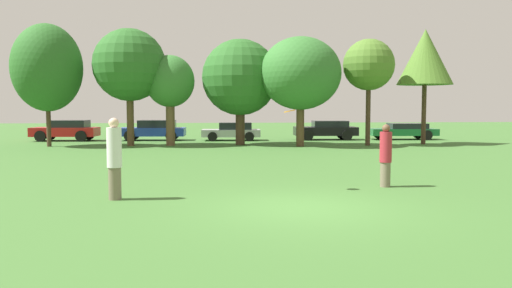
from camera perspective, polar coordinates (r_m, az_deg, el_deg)
name	(u,v)px	position (r m, az deg, el deg)	size (l,w,h in m)	color
ground_plane	(302,207)	(11.60, 5.06, -6.94)	(120.00, 120.00, 0.00)	#3D6B2D
person_thrower	(114,158)	(12.82, -15.27, -1.51)	(0.35, 0.35, 1.96)	#726651
person_catcher	(386,155)	(14.79, 14.03, -1.22)	(0.33, 0.33, 1.74)	#726651
frisbee	(290,111)	(13.70, 3.70, 3.63)	(0.30, 0.30, 0.10)	orange
tree_0	(47,68)	(31.11, -21.95, 7.76)	(3.81, 3.81, 6.77)	#473323
tree_1	(129,65)	(30.25, -13.72, 8.39)	(4.06, 4.06, 6.58)	brown
tree_2	(170,82)	(30.01, -9.43, 6.69)	(2.78, 2.78, 5.13)	brown
tree_3	(240,78)	(30.26, -1.76, 7.28)	(4.40, 4.40, 6.11)	#473323
tree_4	(301,74)	(29.22, 4.91, 7.70)	(4.52, 4.52, 6.10)	brown
tree_5	(369,65)	(30.39, 12.27, 8.44)	(2.91, 2.91, 6.04)	#473323
tree_6	(425,57)	(32.33, 18.06, 9.02)	(3.23, 3.23, 6.73)	#473323
parked_car_red	(66,130)	(35.89, -20.08, 1.47)	(4.19, 2.12, 1.34)	red
parked_car_blue	(154,130)	(34.88, -11.17, 1.55)	(4.37, 2.01, 1.33)	#1E389E
parked_car_silver	(232,131)	(34.14, -2.61, 1.43)	(3.88, 2.05, 1.18)	#B2B2B7
parked_car_black	(326,129)	(35.13, 7.74, 1.59)	(4.23, 2.12, 1.28)	black
parked_car_green	(404,131)	(36.48, 15.89, 1.43)	(4.53, 2.13, 1.09)	#196633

